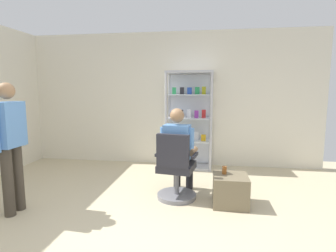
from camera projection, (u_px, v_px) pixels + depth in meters
ground_plane at (131, 240)px, 2.75m from camera, size 7.20×7.20×0.00m
back_wall at (171, 99)px, 5.51m from camera, size 6.00×0.10×2.70m
display_cabinet_main at (189, 119)px, 5.27m from camera, size 0.90×0.45×1.90m
office_chair at (176, 172)px, 3.74m from camera, size 0.60×0.56×0.96m
seated_shopkeeper at (179, 148)px, 3.85m from camera, size 0.53×0.60×1.29m
storage_crate at (230, 190)px, 3.59m from camera, size 0.46×0.47×0.41m
tea_glass at (224, 170)px, 3.62m from camera, size 0.06×0.06×0.11m
standing_customer at (10, 140)px, 3.26m from camera, size 0.22×0.52×1.63m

